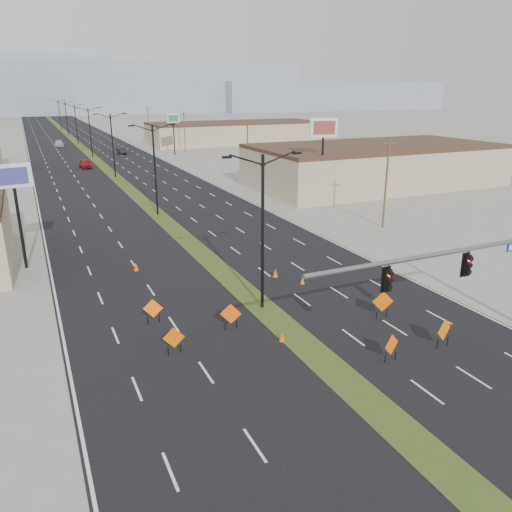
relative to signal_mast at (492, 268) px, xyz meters
name	(u,v)px	position (x,y,z in m)	size (l,w,h in m)	color
ground	(375,408)	(-8.56, -2.00, -4.79)	(600.00, 600.00, 0.00)	gray
road_surface	(90,155)	(-8.56, 98.00, -4.79)	(25.00, 400.00, 0.02)	black
median_strip	(90,155)	(-8.56, 98.00, -4.79)	(2.00, 400.00, 0.04)	#364E1C
building_se_near	(375,167)	(25.44, 43.00, -2.04)	(36.00, 18.00, 5.50)	tan
building_se_far	(234,133)	(29.44, 108.00, -2.29)	(44.00, 16.00, 5.00)	tan
mesa_center	(115,88)	(31.44, 298.00, 9.21)	(220.00, 50.00, 28.00)	#8796A8
mesa_east	(327,96)	(171.44, 288.00, 4.21)	(160.00, 50.00, 18.00)	#8796A8
signal_mast	(492,268)	(0.00, 0.00, 0.00)	(16.30, 0.60, 8.00)	slate
streetlight_0	(263,228)	(-8.56, 10.00, 0.63)	(5.15, 0.24, 10.02)	black
streetlight_1	(155,167)	(-8.56, 38.00, 0.63)	(5.15, 0.24, 10.02)	black
streetlight_2	(113,143)	(-8.56, 66.00, 0.63)	(5.15, 0.24, 10.02)	black
streetlight_3	(90,131)	(-8.56, 94.00, 0.63)	(5.15, 0.24, 10.02)	black
streetlight_4	(76,123)	(-8.56, 122.00, 0.63)	(5.15, 0.24, 10.02)	black
streetlight_5	(66,117)	(-8.56, 150.00, 0.63)	(5.15, 0.24, 10.02)	black
streetlight_6	(59,113)	(-8.56, 178.00, 0.63)	(5.15, 0.24, 10.02)	black
utility_pole_0	(386,183)	(11.44, 23.00, -0.12)	(1.60, 0.20, 9.00)	#4C3823
utility_pole_1	(248,147)	(11.44, 58.00, -0.12)	(1.60, 0.20, 9.00)	#4C3823
utility_pole_2	(184,131)	(11.44, 93.00, -0.12)	(1.60, 0.20, 9.00)	#4C3823
utility_pole_3	(148,122)	(11.44, 128.00, -0.12)	(1.60, 0.20, 9.00)	#4C3823
car_left	(85,164)	(-11.76, 78.64, -4.01)	(1.85, 4.60, 1.57)	maroon
car_mid	(121,151)	(-2.04, 96.80, -4.10)	(1.47, 4.22, 1.39)	black
car_far	(59,144)	(-13.50, 117.85, -4.07)	(2.03, 4.99, 1.45)	#B4BABE
construction_sign_0	(174,339)	(-15.48, 6.52, -3.87)	(1.17, 0.27, 1.58)	#DD5504
construction_sign_1	(153,309)	(-15.61, 10.67, -3.84)	(1.15, 0.44, 1.61)	#FE6C05
construction_sign_2	(231,315)	(-11.62, 7.90, -3.80)	(1.17, 0.55, 1.68)	#FF5205
construction_sign_3	(391,346)	(-5.32, 1.00, -3.87)	(1.13, 0.42, 1.57)	#F85605
construction_sign_4	(444,331)	(-1.71, 1.00, -3.77)	(1.26, 0.43, 1.74)	#E46304
construction_sign_5	(383,302)	(-2.38, 5.47, -3.73)	(1.30, 0.45, 1.80)	#DD5104
cone_0	(282,337)	(-9.51, 5.34, -4.50)	(0.35, 0.35, 0.58)	#EF5505
cone_1	(275,273)	(-5.25, 14.67, -4.45)	(0.41, 0.41, 0.69)	#ED4E05
cone_2	(302,280)	(-4.06, 12.57, -4.51)	(0.34, 0.34, 0.56)	orange
cone_3	(136,267)	(-14.65, 20.52, -4.45)	(0.41, 0.41, 0.68)	#F93E05
pole_sign_west	(14,185)	(-22.56, 24.92, 1.93)	(2.74, 0.75, 8.32)	black
pole_sign_east_near	(323,134)	(11.51, 35.36, 3.75)	(3.38, 1.16, 10.40)	black
pole_sign_east_far	(173,122)	(8.11, 89.75, 2.27)	(2.84, 1.02, 8.71)	black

